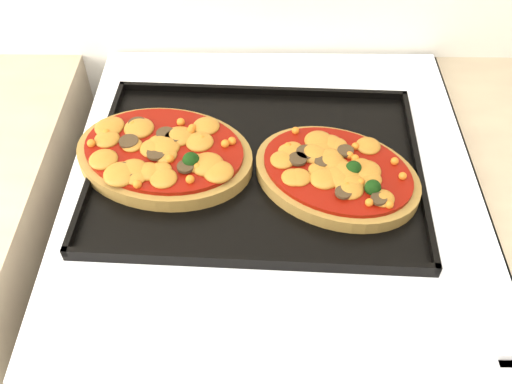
# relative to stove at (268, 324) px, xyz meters

# --- Properties ---
(stove) EXTENTS (0.60, 0.60, 0.91)m
(stove) POSITION_rel_stove_xyz_m (0.00, 0.00, 0.00)
(stove) COLOR silver
(stove) RESTS_ON floor
(baking_tray) EXTENTS (0.48, 0.37, 0.02)m
(baking_tray) POSITION_rel_stove_xyz_m (-0.02, -0.01, 0.47)
(baking_tray) COLOR black
(baking_tray) RESTS_ON stove
(pizza_left) EXTENTS (0.29, 0.24, 0.04)m
(pizza_left) POSITION_rel_stove_xyz_m (-0.16, 0.00, 0.48)
(pizza_left) COLOR olive
(pizza_left) RESTS_ON baking_tray
(pizza_right) EXTENTS (0.29, 0.26, 0.03)m
(pizza_right) POSITION_rel_stove_xyz_m (0.09, -0.03, 0.48)
(pizza_right) COLOR olive
(pizza_right) RESTS_ON baking_tray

